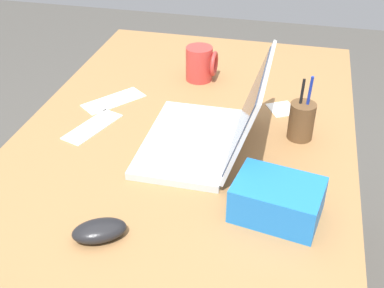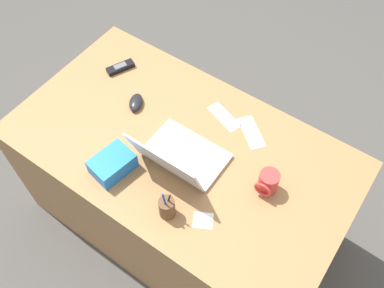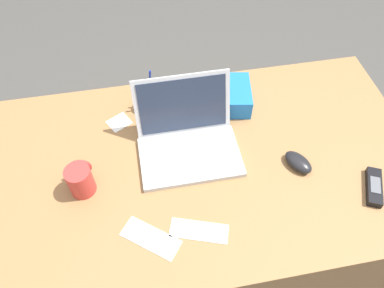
{
  "view_description": "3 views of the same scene",
  "coord_description": "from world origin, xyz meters",
  "px_view_note": "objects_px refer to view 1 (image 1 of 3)",
  "views": [
    {
      "loc": [
        0.92,
        0.26,
        1.4
      ],
      "look_at": [
        0.0,
        0.04,
        0.77
      ],
      "focal_mm": 45.81,
      "sensor_mm": 36.0,
      "label": 1
    },
    {
      "loc": [
        -0.63,
        0.81,
        2.24
      ],
      "look_at": [
        -0.07,
        0.02,
        0.83
      ],
      "focal_mm": 39.66,
      "sensor_mm": 36.0,
      "label": 2
    },
    {
      "loc": [
        -0.18,
        -0.71,
        1.77
      ],
      "look_at": [
        -0.04,
        0.02,
        0.81
      ],
      "focal_mm": 35.22,
      "sensor_mm": 36.0,
      "label": 3
    }
  ],
  "objects_px": {
    "computer_mouse": "(99,231)",
    "snack_bag": "(277,200)",
    "pen_holder": "(301,120)",
    "laptop": "(209,131)",
    "coffee_mug_white": "(200,64)"
  },
  "relations": [
    {
      "from": "coffee_mug_white",
      "to": "pen_holder",
      "type": "relative_size",
      "value": 0.6
    },
    {
      "from": "snack_bag",
      "to": "laptop",
      "type": "bearing_deg",
      "value": -138.66
    },
    {
      "from": "laptop",
      "to": "snack_bag",
      "type": "height_order",
      "value": "laptop"
    },
    {
      "from": "computer_mouse",
      "to": "snack_bag",
      "type": "height_order",
      "value": "snack_bag"
    },
    {
      "from": "laptop",
      "to": "coffee_mug_white",
      "type": "bearing_deg",
      "value": -164.41
    },
    {
      "from": "laptop",
      "to": "snack_bag",
      "type": "bearing_deg",
      "value": 41.34
    },
    {
      "from": "coffee_mug_white",
      "to": "snack_bag",
      "type": "height_order",
      "value": "coffee_mug_white"
    },
    {
      "from": "pen_holder",
      "to": "laptop",
      "type": "bearing_deg",
      "value": -65.71
    },
    {
      "from": "laptop",
      "to": "pen_holder",
      "type": "xyz_separation_m",
      "value": [
        -0.1,
        0.21,
        0.0
      ]
    },
    {
      "from": "computer_mouse",
      "to": "snack_bag",
      "type": "distance_m",
      "value": 0.35
    },
    {
      "from": "laptop",
      "to": "computer_mouse",
      "type": "distance_m",
      "value": 0.38
    },
    {
      "from": "coffee_mug_white",
      "to": "computer_mouse",
      "type": "bearing_deg",
      "value": -3.24
    },
    {
      "from": "computer_mouse",
      "to": "pen_holder",
      "type": "distance_m",
      "value": 0.57
    },
    {
      "from": "pen_holder",
      "to": "snack_bag",
      "type": "height_order",
      "value": "pen_holder"
    },
    {
      "from": "computer_mouse",
      "to": "snack_bag",
      "type": "xyz_separation_m",
      "value": [
        -0.14,
        0.32,
        0.02
      ]
    }
  ]
}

